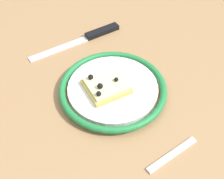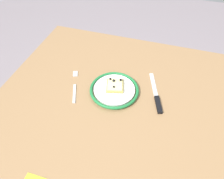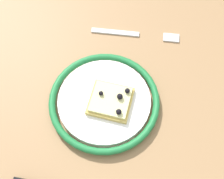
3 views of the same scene
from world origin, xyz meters
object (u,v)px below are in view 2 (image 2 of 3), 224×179
(plate, at_px, (114,90))
(knife, at_px, (157,99))
(pizza_slice_near, at_px, (115,85))
(fork, at_px, (75,86))
(dining_table, at_px, (115,108))

(plate, height_order, knife, plate)
(plate, xyz_separation_m, pizza_slice_near, (-0.00, 0.01, 0.01))
(knife, relative_size, fork, 1.21)
(pizza_slice_near, xyz_separation_m, knife, (0.19, -0.00, -0.02))
(dining_table, distance_m, knife, 0.20)
(dining_table, height_order, knife, knife)
(dining_table, xyz_separation_m, pizza_slice_near, (-0.01, 0.04, 0.11))
(plate, distance_m, fork, 0.19)
(knife, height_order, fork, knife)
(pizza_slice_near, height_order, fork, pizza_slice_near)
(plate, height_order, pizza_slice_near, pizza_slice_near)
(fork, bearing_deg, knife, 4.73)
(fork, bearing_deg, dining_table, -1.57)
(plate, xyz_separation_m, fork, (-0.19, -0.02, -0.01))
(dining_table, bearing_deg, knife, 11.48)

